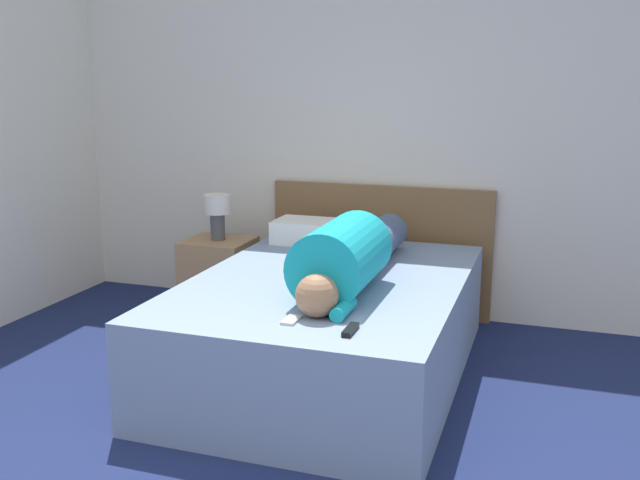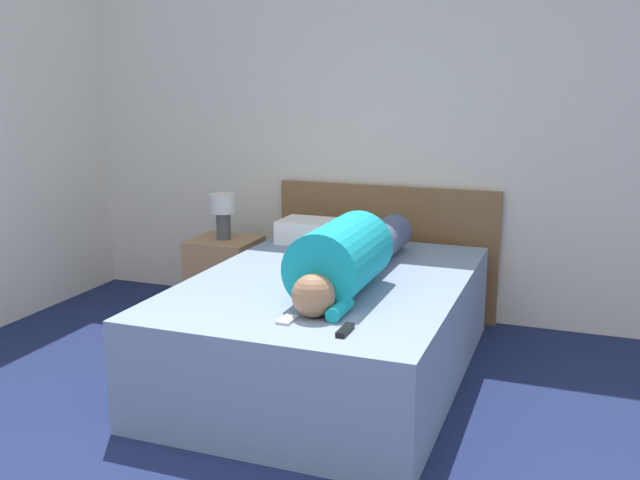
# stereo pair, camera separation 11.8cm
# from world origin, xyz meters

# --- Properties ---
(wall_back) EXTENTS (6.07, 0.06, 2.60)m
(wall_back) POSITION_xyz_m (0.00, 3.33, 1.30)
(wall_back) COLOR silver
(wall_back) RESTS_ON ground_plane
(bed) EXTENTS (1.46, 2.09, 0.56)m
(bed) POSITION_xyz_m (-0.09, 2.09, 0.28)
(bed) COLOR #7589A8
(bed) RESTS_ON ground_plane
(headboard) EXTENTS (1.58, 0.04, 0.92)m
(headboard) POSITION_xyz_m (-0.09, 3.26, 0.46)
(headboard) COLOR brown
(headboard) RESTS_ON ground_plane
(nightstand) EXTENTS (0.45, 0.42, 0.56)m
(nightstand) POSITION_xyz_m (-1.12, 2.79, 0.28)
(nightstand) COLOR #A37A51
(nightstand) RESTS_ON ground_plane
(table_lamp) EXTENTS (0.18, 0.18, 0.32)m
(table_lamp) POSITION_xyz_m (-1.12, 2.79, 0.76)
(table_lamp) COLOR #4C4C51
(table_lamp) RESTS_ON nightstand
(person_lying) EXTENTS (0.38, 1.59, 0.38)m
(person_lying) POSITION_xyz_m (0.07, 2.00, 0.73)
(person_lying) COLOR #936B4C
(person_lying) RESTS_ON bed
(pillow_near_headboard) EXTENTS (0.52, 0.32, 0.15)m
(pillow_near_headboard) POSITION_xyz_m (-0.45, 2.88, 0.64)
(pillow_near_headboard) COLOR white
(pillow_near_headboard) RESTS_ON bed
(tv_remote) EXTENTS (0.04, 0.15, 0.02)m
(tv_remote) POSITION_xyz_m (0.27, 1.29, 0.58)
(tv_remote) COLOR black
(tv_remote) RESTS_ON bed
(cell_phone) EXTENTS (0.06, 0.13, 0.01)m
(cell_phone) POSITION_xyz_m (-0.03, 1.34, 0.57)
(cell_phone) COLOR #B2B7BC
(cell_phone) RESTS_ON bed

